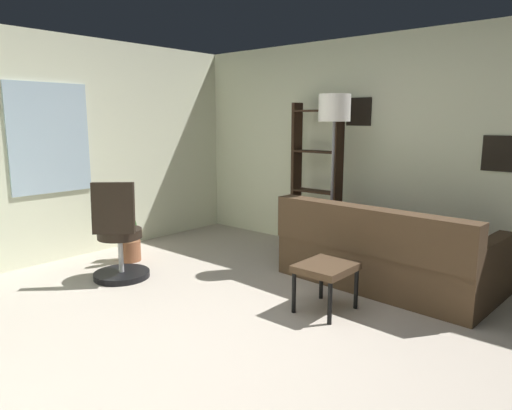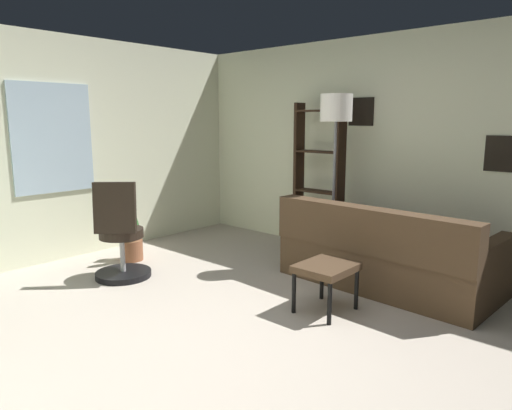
{
  "view_description": "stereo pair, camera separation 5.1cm",
  "coord_description": "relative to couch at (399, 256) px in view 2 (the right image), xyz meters",
  "views": [
    {
      "loc": [
        -2.26,
        -2.19,
        1.6
      ],
      "look_at": [
        0.54,
        0.25,
        0.91
      ],
      "focal_mm": 32.69,
      "sensor_mm": 36.0,
      "label": 1
    },
    {
      "loc": [
        -2.23,
        -2.23,
        1.6
      ],
      "look_at": [
        0.54,
        0.25,
        0.91
      ],
      "focal_mm": 32.69,
      "sensor_mm": 36.0,
      "label": 2
    }
  ],
  "objects": [
    {
      "name": "ground_plane",
      "position": [
        -1.95,
        0.36,
        -0.34
      ],
      "size": [
        5.35,
        5.83,
        0.1
      ],
      "primitive_type": "cube",
      "color": "#BAAE9F"
    },
    {
      "name": "wall_back_with_windows",
      "position": [
        -1.97,
        3.32,
        0.98
      ],
      "size": [
        5.35,
        0.12,
        2.53
      ],
      "color": "silver",
      "rests_on": "ground_plane"
    },
    {
      "name": "wall_right_with_frames",
      "position": [
        0.78,
        0.36,
        0.98
      ],
      "size": [
        0.12,
        5.83,
        2.53
      ],
      "color": "silver",
      "rests_on": "ground_plane"
    },
    {
      "name": "couch",
      "position": [
        0.0,
        0.0,
        0.0
      ],
      "size": [
        1.58,
        2.06,
        0.82
      ],
      "color": "#473322",
      "rests_on": "ground_plane"
    },
    {
      "name": "footstool",
      "position": [
        -1.02,
        0.18,
        0.07
      ],
      "size": [
        0.47,
        0.41,
        0.41
      ],
      "color": "#473322",
      "rests_on": "ground_plane"
    },
    {
      "name": "office_chair",
      "position": [
        -1.72,
        2.17,
        0.11
      ],
      "size": [
        0.6,
        0.6,
        1.01
      ],
      "color": "black",
      "rests_on": "ground_plane"
    },
    {
      "name": "bookshelf",
      "position": [
        0.51,
        1.3,
        0.53
      ],
      "size": [
        0.18,
        0.64,
        1.8
      ],
      "color": "black",
      "rests_on": "ground_plane"
    },
    {
      "name": "floor_lamp",
      "position": [
        0.04,
        0.79,
        1.28
      ],
      "size": [
        0.33,
        0.33,
        1.86
      ],
      "color": "slate",
      "rests_on": "ground_plane"
    },
    {
      "name": "potted_plant",
      "position": [
        -1.29,
        2.64,
        -0.03
      ],
      "size": [
        0.38,
        0.34,
        0.58
      ],
      "color": "brown",
      "rests_on": "ground_plane"
    }
  ]
}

